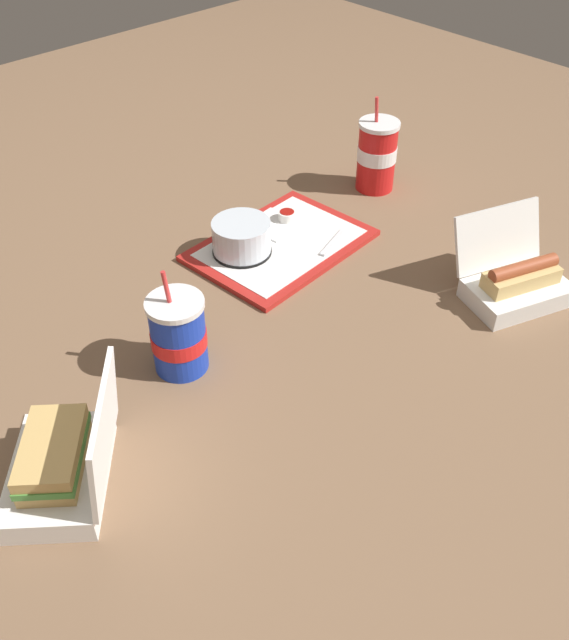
{
  "coord_description": "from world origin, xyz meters",
  "views": [
    {
      "loc": [
        0.67,
        0.76,
        0.88
      ],
      "look_at": [
        0.0,
        0.05,
        0.05
      ],
      "focal_mm": 40.0,
      "sensor_mm": 36.0,
      "label": 1
    }
  ],
  "objects_px": {
    "food_tray": "(281,245)",
    "soda_cup_front": "(377,155)",
    "plastic_fork": "(333,242)",
    "soda_cup_center": "(178,335)",
    "clamshell_sandwich_left": "(62,463)",
    "cake_container": "(242,238)",
    "ketchup_cup": "(287,216)",
    "clamshell_hotdog_front": "(516,281)"
  },
  "relations": [
    {
      "from": "cake_container",
      "to": "clamshell_sandwich_left",
      "type": "xyz_separation_m",
      "value": [
        0.57,
        0.27,
        -0.0
      ]
    },
    {
      "from": "food_tray",
      "to": "clamshell_hotdog_front",
      "type": "relative_size",
      "value": 1.62
    },
    {
      "from": "ketchup_cup",
      "to": "soda_cup_front",
      "type": "relative_size",
      "value": 0.17
    },
    {
      "from": "plastic_fork",
      "to": "soda_cup_center",
      "type": "bearing_deg",
      "value": -9.67
    },
    {
      "from": "soda_cup_center",
      "to": "clamshell_sandwich_left",
      "type": "bearing_deg",
      "value": 17.29
    },
    {
      "from": "ketchup_cup",
      "to": "clamshell_hotdog_front",
      "type": "height_order",
      "value": "clamshell_hotdog_front"
    },
    {
      "from": "plastic_fork",
      "to": "clamshell_hotdog_front",
      "type": "relative_size",
      "value": 0.46
    },
    {
      "from": "soda_cup_front",
      "to": "cake_container",
      "type": "bearing_deg",
      "value": 0.62
    },
    {
      "from": "ketchup_cup",
      "to": "cake_container",
      "type": "bearing_deg",
      "value": 8.69
    },
    {
      "from": "cake_container",
      "to": "soda_cup_center",
      "type": "distance_m",
      "value": 0.35
    },
    {
      "from": "clamshell_hotdog_front",
      "to": "ketchup_cup",
      "type": "bearing_deg",
      "value": -73.54
    },
    {
      "from": "food_tray",
      "to": "ketchup_cup",
      "type": "bearing_deg",
      "value": -142.1
    },
    {
      "from": "plastic_fork",
      "to": "clamshell_sandwich_left",
      "type": "relative_size",
      "value": 0.42
    },
    {
      "from": "plastic_fork",
      "to": "food_tray",
      "type": "bearing_deg",
      "value": -62.6
    },
    {
      "from": "ketchup_cup",
      "to": "clamshell_sandwich_left",
      "type": "distance_m",
      "value": 0.78
    },
    {
      "from": "clamshell_sandwich_left",
      "to": "soda_cup_front",
      "type": "relative_size",
      "value": 1.14
    },
    {
      "from": "soda_cup_front",
      "to": "soda_cup_center",
      "type": "bearing_deg",
      "value": 14.34
    },
    {
      "from": "food_tray",
      "to": "plastic_fork",
      "type": "bearing_deg",
      "value": 135.83
    },
    {
      "from": "food_tray",
      "to": "plastic_fork",
      "type": "xyz_separation_m",
      "value": [
        -0.08,
        0.08,
        0.01
      ]
    },
    {
      "from": "clamshell_sandwich_left",
      "to": "soda_cup_center",
      "type": "relative_size",
      "value": 1.28
    },
    {
      "from": "clamshell_sandwich_left",
      "to": "food_tray",
      "type": "bearing_deg",
      "value": -160.21
    },
    {
      "from": "food_tray",
      "to": "cake_container",
      "type": "xyz_separation_m",
      "value": [
        0.08,
        -0.03,
        0.04
      ]
    },
    {
      "from": "cake_container",
      "to": "ketchup_cup",
      "type": "xyz_separation_m",
      "value": [
        -0.15,
        -0.02,
        -0.02
      ]
    },
    {
      "from": "cake_container",
      "to": "plastic_fork",
      "type": "xyz_separation_m",
      "value": [
        -0.16,
        0.11,
        -0.03
      ]
    },
    {
      "from": "cake_container",
      "to": "ketchup_cup",
      "type": "height_order",
      "value": "cake_container"
    },
    {
      "from": "plastic_fork",
      "to": "soda_cup_front",
      "type": "bearing_deg",
      "value": -175.01
    },
    {
      "from": "cake_container",
      "to": "ketchup_cup",
      "type": "relative_size",
      "value": 3.15
    },
    {
      "from": "food_tray",
      "to": "clamshell_hotdog_front",
      "type": "xyz_separation_m",
      "value": [
        -0.22,
        0.44,
        0.03
      ]
    },
    {
      "from": "food_tray",
      "to": "soda_cup_center",
      "type": "relative_size",
      "value": 1.91
    },
    {
      "from": "cake_container",
      "to": "soda_cup_center",
      "type": "relative_size",
      "value": 0.61
    },
    {
      "from": "food_tray",
      "to": "ketchup_cup",
      "type": "xyz_separation_m",
      "value": [
        -0.07,
        -0.05,
        0.02
      ]
    },
    {
      "from": "food_tray",
      "to": "soda_cup_center",
      "type": "bearing_deg",
      "value": 21.58
    },
    {
      "from": "clamshell_sandwich_left",
      "to": "soda_cup_front",
      "type": "height_order",
      "value": "soda_cup_front"
    },
    {
      "from": "plastic_fork",
      "to": "clamshell_hotdog_front",
      "type": "distance_m",
      "value": 0.39
    },
    {
      "from": "food_tray",
      "to": "clamshell_hotdog_front",
      "type": "bearing_deg",
      "value": 116.03
    },
    {
      "from": "cake_container",
      "to": "plastic_fork",
      "type": "bearing_deg",
      "value": 146.43
    },
    {
      "from": "plastic_fork",
      "to": "clamshell_sandwich_left",
      "type": "bearing_deg",
      "value": -6.38
    },
    {
      "from": "soda_cup_front",
      "to": "food_tray",
      "type": "bearing_deg",
      "value": 5.83
    },
    {
      "from": "food_tray",
      "to": "soda_cup_front",
      "type": "xyz_separation_m",
      "value": [
        -0.34,
        -0.04,
        0.08
      ]
    },
    {
      "from": "cake_container",
      "to": "clamshell_hotdog_front",
      "type": "distance_m",
      "value": 0.56
    },
    {
      "from": "cake_container",
      "to": "ketchup_cup",
      "type": "bearing_deg",
      "value": -171.31
    },
    {
      "from": "cake_container",
      "to": "clamshell_hotdog_front",
      "type": "height_order",
      "value": "clamshell_hotdog_front"
    }
  ]
}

